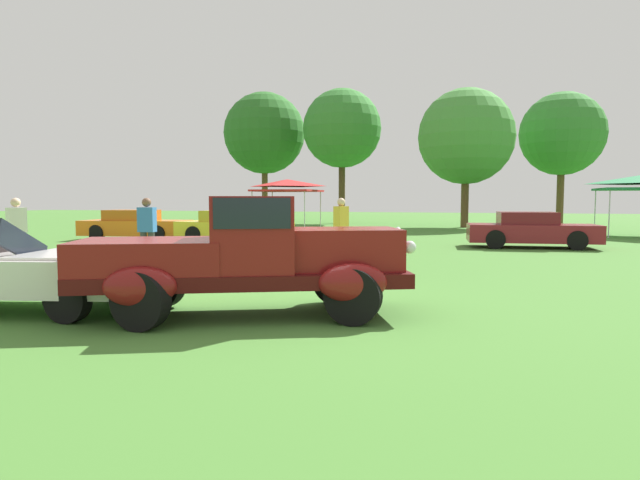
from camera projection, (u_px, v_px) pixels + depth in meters
ground_plane at (275, 312)px, 8.00m from camera, size 120.00×120.00×0.00m
feature_pickup_truck at (247, 255)px, 7.65m from camera, size 4.76×3.12×1.70m
neighbor_convertible at (14, 272)px, 8.07m from camera, size 4.70×2.62×1.40m
show_car_orange at (135, 225)px, 21.92m from camera, size 4.46×2.31×1.22m
show_car_yellow at (233, 227)px, 20.66m from camera, size 4.41×1.93×1.22m
show_car_burgundy at (531, 230)px, 18.43m from camera, size 4.34×2.04×1.22m
spectator_between_cars at (341, 226)px, 15.04m from camera, size 0.38×0.46×1.69m
spectator_by_row at (147, 230)px, 13.19m from camera, size 0.43×0.30×1.69m
spectator_far_side at (17, 230)px, 12.88m from camera, size 0.40×0.47×1.69m
canopy_tent_left_field at (287, 185)px, 28.90m from camera, size 3.18×3.18×2.71m
canopy_tent_center_field at (640, 182)px, 23.90m from camera, size 3.31×3.31×2.71m
treeline_far_left at (264, 133)px, 40.00m from camera, size 5.99×5.99×9.51m
treeline_mid_left at (342, 129)px, 36.55m from camera, size 5.31×5.31×9.08m
treeline_center at (466, 137)px, 31.23m from camera, size 5.51×5.51×8.02m
treeline_mid_right at (562, 134)px, 34.01m from camera, size 5.21×5.21×8.36m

